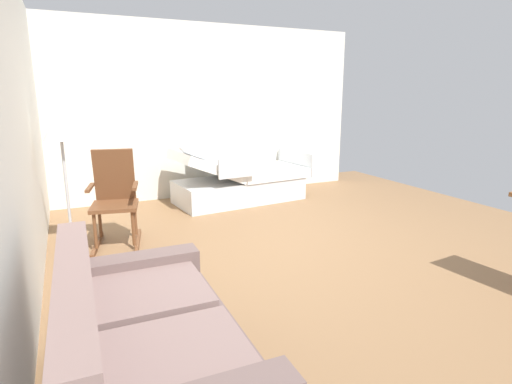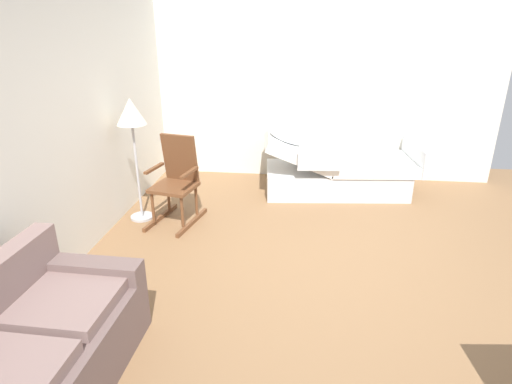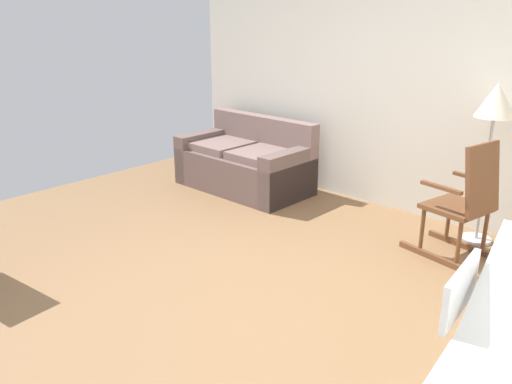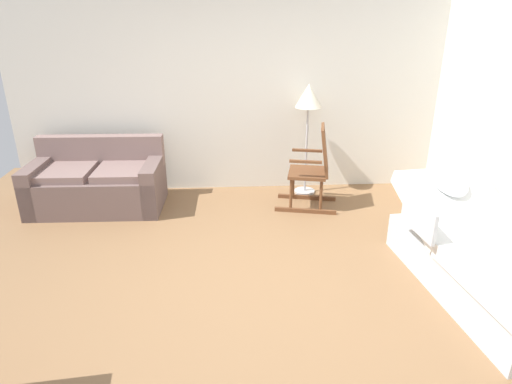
% 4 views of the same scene
% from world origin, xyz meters
% --- Properties ---
extents(ground_plane, '(6.97, 6.97, 0.00)m').
position_xyz_m(ground_plane, '(0.00, 0.00, 0.00)').
color(ground_plane, olive).
extents(back_wall, '(5.77, 0.10, 2.70)m').
position_xyz_m(back_wall, '(0.00, 2.50, 1.35)').
color(back_wall, silver).
rests_on(back_wall, ground).
extents(hospital_bed, '(1.16, 2.19, 0.96)m').
position_xyz_m(hospital_bed, '(2.16, -0.23, 0.30)').
color(hospital_bed, silver).
rests_on(hospital_bed, ground).
extents(couch, '(1.62, 0.88, 0.85)m').
position_xyz_m(couch, '(-1.71, 1.87, 0.31)').
color(couch, '#68534F').
rests_on(couch, ground).
extents(rocking_chair, '(0.84, 0.62, 1.05)m').
position_xyz_m(rocking_chair, '(1.00, 1.73, 0.50)').
color(rocking_chair, brown).
rests_on(rocking_chair, ground).
extents(floor_lamp, '(0.34, 0.34, 1.48)m').
position_xyz_m(floor_lamp, '(0.98, 2.19, 1.23)').
color(floor_lamp, '#B2B5BA').
rests_on(floor_lamp, ground).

